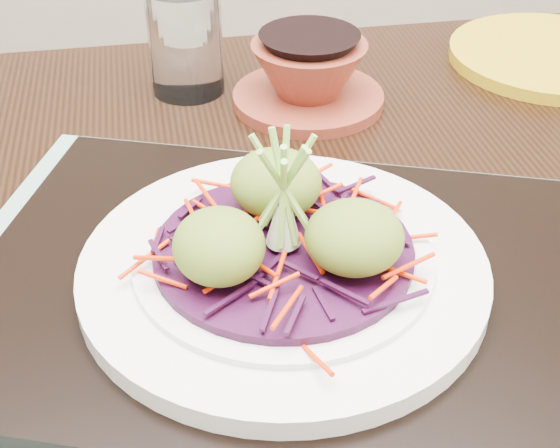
{
  "coord_description": "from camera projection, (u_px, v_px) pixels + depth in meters",
  "views": [
    {
      "loc": [
        0.02,
        -0.47,
        1.08
      ],
      "look_at": [
        0.06,
        -0.06,
        0.79
      ],
      "focal_mm": 50.0,
      "sensor_mm": 36.0,
      "label": 1
    }
  ],
  "objects": [
    {
      "name": "dining_table",
      "position": [
        279.0,
        339.0,
        0.63
      ],
      "size": [
        1.23,
        0.87,
        0.74
      ],
      "rotation": [
        0.0,
        0.0,
        0.08
      ],
      "color": "black",
      "rests_on": "ground"
    },
    {
      "name": "serving_tray",
      "position": [
        283.0,
        288.0,
        0.51
      ],
      "size": [
        0.47,
        0.41,
        0.02
      ],
      "primitive_type": "cube",
      "rotation": [
        0.0,
        0.0,
        -0.28
      ],
      "color": "black",
      "rests_on": "placemat"
    },
    {
      "name": "water_glass",
      "position": [
        186.0,
        42.0,
        0.75
      ],
      "size": [
        0.08,
        0.08,
        0.1
      ],
      "primitive_type": "cylinder",
      "rotation": [
        0.0,
        0.0,
        0.13
      ],
      "color": "white",
      "rests_on": "dining_table"
    },
    {
      "name": "carrot_julienne",
      "position": [
        283.0,
        240.0,
        0.49
      ],
      "size": [
        0.2,
        0.2,
        0.01
      ],
      "primitive_type": null,
      "color": "red",
      "rests_on": "cabbage_bed"
    },
    {
      "name": "yellow_plate",
      "position": [
        551.0,
        56.0,
        0.83
      ],
      "size": [
        0.25,
        0.25,
        0.01
      ],
      "primitive_type": "cylinder",
      "rotation": [
        0.0,
        0.0,
        0.21
      ],
      "color": "#B18F13",
      "rests_on": "dining_table"
    },
    {
      "name": "cabbage_bed",
      "position": [
        283.0,
        250.0,
        0.49
      ],
      "size": [
        0.17,
        0.17,
        0.01
      ],
      "primitive_type": "cylinder",
      "color": "#330A2A",
      "rests_on": "white_plate"
    },
    {
      "name": "guacamole_scoops",
      "position": [
        284.0,
        221.0,
        0.48
      ],
      "size": [
        0.14,
        0.13,
        0.05
      ],
      "color": "#5E7021",
      "rests_on": "cabbage_bed"
    },
    {
      "name": "terracotta_bowl_set",
      "position": [
        309.0,
        77.0,
        0.74
      ],
      "size": [
        0.16,
        0.16,
        0.06
      ],
      "rotation": [
        0.0,
        0.0,
        -0.11
      ],
      "color": "maroon",
      "rests_on": "dining_table"
    },
    {
      "name": "white_plate",
      "position": [
        283.0,
        267.0,
        0.5
      ],
      "size": [
        0.26,
        0.26,
        0.02
      ],
      "color": "silver",
      "rests_on": "serving_tray"
    },
    {
      "name": "placemat",
      "position": [
        283.0,
        300.0,
        0.52
      ],
      "size": [
        0.55,
        0.48,
        0.0
      ],
      "primitive_type": "cube",
      "rotation": [
        0.0,
        0.0,
        -0.28
      ],
      "color": "gray",
      "rests_on": "dining_table"
    },
    {
      "name": "scallion_garnish",
      "position": [
        284.0,
        193.0,
        0.47
      ],
      "size": [
        0.06,
        0.06,
        0.09
      ],
      "primitive_type": null,
      "color": "#87B94A",
      "rests_on": "cabbage_bed"
    }
  ]
}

